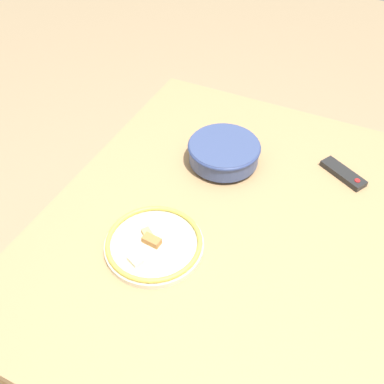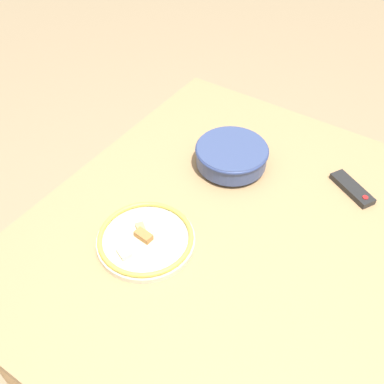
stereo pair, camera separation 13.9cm
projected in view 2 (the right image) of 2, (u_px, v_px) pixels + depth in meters
ground_plane at (216, 346)px, 1.89m from camera, size 8.00×8.00×0.00m
dining_table at (225, 243)px, 1.40m from camera, size 1.32×1.09×0.77m
noodle_bowl at (232, 155)px, 1.50m from camera, size 0.25×0.25×0.08m
food_plate at (146, 239)px, 1.29m from camera, size 0.28×0.28×0.04m
tv_remote at (352, 189)px, 1.44m from camera, size 0.12×0.17×0.02m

